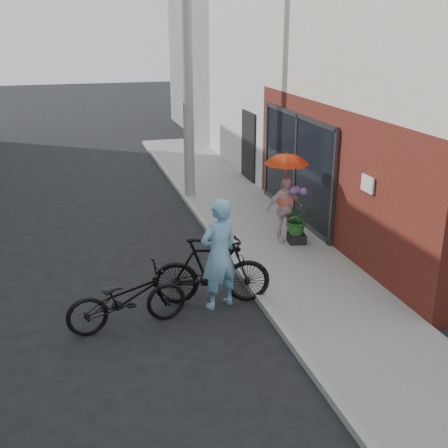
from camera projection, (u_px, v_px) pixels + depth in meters
name	position (u px, v px, depth m)	size (l,w,h in m)	color
ground	(203.00, 300.00, 9.82)	(80.00, 80.00, 0.00)	black
sidewalk	(275.00, 245.00, 12.15)	(2.20, 24.00, 0.12)	gray
curb	(223.00, 250.00, 11.85)	(0.12, 24.00, 0.12)	#9E9E99
plaster_building	(348.00, 58.00, 18.64)	(8.00, 6.00, 7.00)	silver
east_building_far	(274.00, 50.00, 24.99)	(8.00, 8.00, 7.00)	slate
utility_pole	(187.00, 68.00, 14.36)	(0.28, 0.28, 7.00)	#9E9E99
officer	(219.00, 254.00, 9.30)	(0.70, 0.46, 1.92)	#7AB4D9
bike_left	(127.00, 298.00, 8.80)	(0.67, 1.92, 1.01)	black
bike_right	(212.00, 271.00, 9.55)	(0.57, 2.00, 1.20)	black
kimono_woman	(285.00, 209.00, 11.99)	(0.83, 0.34, 1.41)	silver
parasol	(287.00, 159.00, 11.62)	(0.90, 0.90, 0.79)	#F54C1C
planter	(297.00, 238.00, 12.07)	(0.36, 0.36, 0.19)	black
potted_plant	(297.00, 219.00, 11.92)	(0.62, 0.54, 0.69)	#255E26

